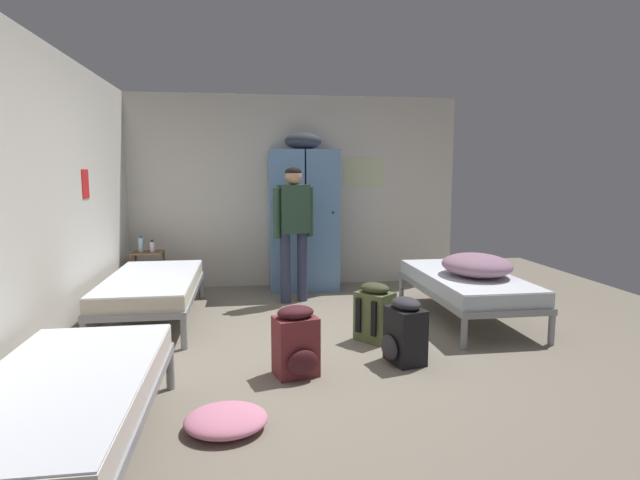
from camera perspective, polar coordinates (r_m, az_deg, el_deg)
name	(u,v)px	position (r m, az deg, el deg)	size (l,w,h in m)	color
ground_plane	(324,350)	(4.61, 0.49, -12.23)	(8.57, 8.57, 0.00)	gray
room_backdrop	(194,198)	(5.56, -13.95, 4.60)	(4.52, 5.42, 2.59)	beige
locker_bank	(303,217)	(6.75, -1.86, 2.58)	(0.90, 0.55, 2.07)	#5B84B2
shelf_unit	(148,269)	(6.79, -18.68, -3.12)	(0.38, 0.30, 0.57)	brown
bed_right	(466,284)	(5.68, 16.01, -4.71)	(0.90, 1.90, 0.49)	gray
bed_left_rear	(152,286)	(5.63, -18.27, -4.92)	(0.90, 1.90, 0.49)	gray
bed_left_front	(62,398)	(3.14, -26.95, -15.49)	(0.90, 1.90, 0.49)	gray
bedding_heap	(477,265)	(5.55, 17.12, -2.68)	(0.69, 0.81, 0.23)	gray
person_traveler	(294,222)	(6.07, -2.96, 2.07)	(0.49, 0.30, 1.62)	#2D334C
water_bottle	(141,244)	(6.77, -19.43, -0.47)	(0.06, 0.06, 0.20)	#B2DBEA
lotion_bottle	(152,247)	(6.69, -18.26, -0.71)	(0.06, 0.06, 0.16)	beige
backpack_black	(404,332)	(4.31, 9.41, -10.13)	(0.38, 0.37, 0.55)	black
backpack_maroon	(296,343)	(4.00, -2.69, -11.43)	(0.37, 0.39, 0.55)	maroon
backpack_olive	(375,313)	(4.82, 6.21, -8.13)	(0.42, 0.41, 0.55)	#566038
clothes_pile_pink	(226,420)	(3.36, -10.48, -19.18)	(0.51, 0.46, 0.12)	pink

